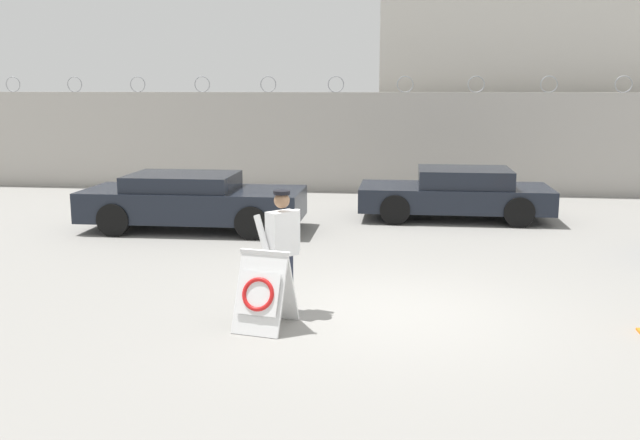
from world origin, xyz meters
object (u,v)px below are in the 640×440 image
Objects in this scene: security_guard at (282,246)px; parked_car_rear_sedan at (456,193)px; barricade_sign at (264,290)px; parked_car_front_coupe at (192,200)px.

security_guard is 7.77m from parked_car_rear_sedan.
parked_car_rear_sedan is at bearing 81.66° from barricade_sign.
security_guard reaches higher than barricade_sign.
parked_car_front_coupe is at bearing -109.03° from security_guard.
parked_car_front_coupe is (-2.92, 5.32, -0.29)m from security_guard.
security_guard is (0.11, 0.70, 0.42)m from barricade_sign.
security_guard is at bearing 92.44° from barricade_sign.
barricade_sign is at bearing 69.80° from parked_car_rear_sedan.
barricade_sign is 0.82m from security_guard.
security_guard reaches higher than parked_car_front_coupe.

